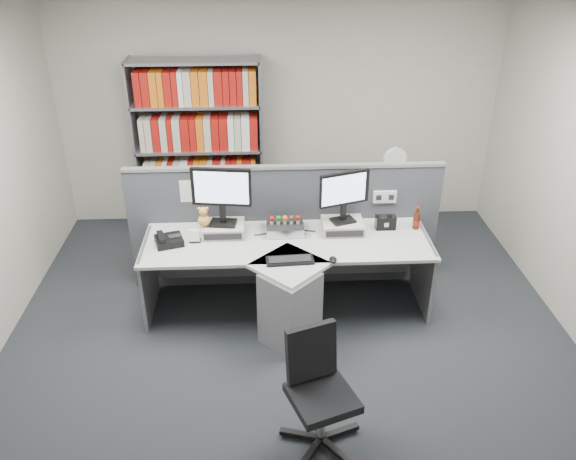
{
  "coord_description": "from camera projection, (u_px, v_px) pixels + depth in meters",
  "views": [
    {
      "loc": [
        -0.22,
        -3.78,
        3.32
      ],
      "look_at": [
        0.0,
        0.65,
        0.92
      ],
      "focal_mm": 36.56,
      "sensor_mm": 36.0,
      "label": 1
    }
  ],
  "objects": [
    {
      "name": "partition",
      "position": [
        285.0,
        225.0,
        5.7
      ],
      "size": [
        3.0,
        0.08,
        1.27
      ],
      "color": "#42434B",
      "rests_on": "ground"
    },
    {
      "name": "mouse",
      "position": [
        333.0,
        260.0,
        4.96
      ],
      "size": [
        0.07,
        0.11,
        0.04
      ],
      "primitive_type": "ellipsoid",
      "color": "black",
      "rests_on": "desk"
    },
    {
      "name": "figurines",
      "position": [
        285.0,
        219.0,
        5.36
      ],
      "size": [
        0.29,
        0.05,
        0.09
      ],
      "color": "#BEB29D",
      "rests_on": "desktop_pc"
    },
    {
      "name": "desktop_pc",
      "position": [
        285.0,
        227.0,
        5.42
      ],
      "size": [
        0.34,
        0.3,
        0.09
      ],
      "color": "black",
      "rests_on": "desk"
    },
    {
      "name": "monitor_left",
      "position": [
        221.0,
        192.0,
        5.2
      ],
      "size": [
        0.54,
        0.2,
        0.55
      ],
      "color": "black",
      "rests_on": "monitor_riser_left"
    },
    {
      "name": "plush_toy",
      "position": [
        204.0,
        218.0,
        5.28
      ],
      "size": [
        0.11,
        0.11,
        0.19
      ],
      "color": "gold",
      "rests_on": "monitor_riser_left"
    },
    {
      "name": "monitor_riser_left",
      "position": [
        224.0,
        229.0,
        5.38
      ],
      "size": [
        0.38,
        0.31,
        0.1
      ],
      "color": "#BEB29D",
      "rests_on": "desk"
    },
    {
      "name": "monitor_riser_right",
      "position": [
        343.0,
        226.0,
        5.43
      ],
      "size": [
        0.38,
        0.31,
        0.1
      ],
      "color": "#BEB29D",
      "rests_on": "desk"
    },
    {
      "name": "desk",
      "position": [
        288.0,
        279.0,
        5.22
      ],
      "size": [
        2.6,
        1.2,
        0.72
      ],
      "color": "beige",
      "rests_on": "ground"
    },
    {
      "name": "desk_phone",
      "position": [
        168.0,
        240.0,
        5.22
      ],
      "size": [
        0.29,
        0.28,
        0.1
      ],
      "color": "black",
      "rests_on": "desk"
    },
    {
      "name": "office_chair",
      "position": [
        318.0,
        387.0,
        4.01
      ],
      "size": [
        0.58,
        0.57,
        0.87
      ],
      "color": "silver",
      "rests_on": "ground"
    },
    {
      "name": "ground",
      "position": [
        292.0,
        363.0,
        4.91
      ],
      "size": [
        5.5,
        5.5,
        0.0
      ],
      "primitive_type": "plane",
      "color": "#2B2E33",
      "rests_on": "ground"
    },
    {
      "name": "room_shell",
      "position": [
        293.0,
        164.0,
        4.06
      ],
      "size": [
        5.04,
        5.54,
        2.72
      ],
      "color": "#B9B5A5",
      "rests_on": "ground"
    },
    {
      "name": "desk_calendar",
      "position": [
        195.0,
        237.0,
        5.25
      ],
      "size": [
        0.1,
        0.08,
        0.12
      ],
      "color": "black",
      "rests_on": "desk"
    },
    {
      "name": "shelving_unit",
      "position": [
        200.0,
        152.0,
        6.56
      ],
      "size": [
        1.41,
        0.4,
        2.0
      ],
      "color": "gray",
      "rests_on": "ground"
    },
    {
      "name": "monitor_right",
      "position": [
        344.0,
        193.0,
        5.27
      ],
      "size": [
        0.46,
        0.21,
        0.49
      ],
      "color": "black",
      "rests_on": "monitor_riser_right"
    },
    {
      "name": "keyboard",
      "position": [
        290.0,
        260.0,
        4.96
      ],
      "size": [
        0.41,
        0.18,
        0.03
      ],
      "color": "black",
      "rests_on": "desk"
    },
    {
      "name": "filing_cabinet",
      "position": [
        389.0,
        215.0,
        6.55
      ],
      "size": [
        0.45,
        0.61,
        0.7
      ],
      "color": "gray",
      "rests_on": "ground"
    },
    {
      "name": "desk_fan",
      "position": [
        394.0,
        162.0,
        6.25
      ],
      "size": [
        0.27,
        0.16,
        0.45
      ],
      "color": "white",
      "rests_on": "filing_cabinet"
    },
    {
      "name": "cola_bottle",
      "position": [
        416.0,
        220.0,
        5.46
      ],
      "size": [
        0.07,
        0.07,
        0.22
      ],
      "color": "#3F190A",
      "rests_on": "desk"
    },
    {
      "name": "speaker",
      "position": [
        385.0,
        222.0,
        5.47
      ],
      "size": [
        0.19,
        0.1,
        0.12
      ],
      "primitive_type": "cube",
      "color": "black",
      "rests_on": "desk"
    }
  ]
}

